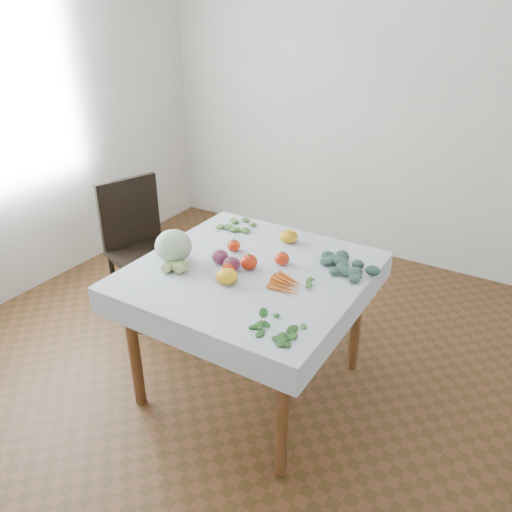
{
  "coord_description": "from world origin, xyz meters",
  "views": [
    {
      "loc": [
        1.19,
        -1.88,
        1.98
      ],
      "look_at": [
        0.02,
        0.03,
        0.82
      ],
      "focal_mm": 35.0,
      "sensor_mm": 36.0,
      "label": 1
    }
  ],
  "objects_px": {
    "table": "(250,286)",
    "cabbage": "(173,246)",
    "heirloom_back": "(289,236)",
    "chair": "(139,239)",
    "carrot_bunch": "(288,285)"
  },
  "relations": [
    {
      "from": "heirloom_back",
      "to": "cabbage",
      "type": "bearing_deg",
      "value": -127.92
    },
    {
      "from": "cabbage",
      "to": "carrot_bunch",
      "type": "distance_m",
      "value": 0.64
    },
    {
      "from": "table",
      "to": "carrot_bunch",
      "type": "bearing_deg",
      "value": -13.74
    },
    {
      "from": "heirloom_back",
      "to": "table",
      "type": "bearing_deg",
      "value": -92.41
    },
    {
      "from": "table",
      "to": "cabbage",
      "type": "distance_m",
      "value": 0.45
    },
    {
      "from": "chair",
      "to": "carrot_bunch",
      "type": "height_order",
      "value": "chair"
    },
    {
      "from": "chair",
      "to": "carrot_bunch",
      "type": "relative_size",
      "value": 5.38
    },
    {
      "from": "heirloom_back",
      "to": "carrot_bunch",
      "type": "height_order",
      "value": "heirloom_back"
    },
    {
      "from": "chair",
      "to": "cabbage",
      "type": "height_order",
      "value": "chair"
    },
    {
      "from": "chair",
      "to": "heirloom_back",
      "type": "xyz_separation_m",
      "value": [
        1.09,
        0.08,
        0.26
      ]
    },
    {
      "from": "cabbage",
      "to": "heirloom_back",
      "type": "xyz_separation_m",
      "value": [
        0.4,
        0.51,
        -0.05
      ]
    },
    {
      "from": "table",
      "to": "chair",
      "type": "xyz_separation_m",
      "value": [
        -1.08,
        0.3,
        -0.12
      ]
    },
    {
      "from": "cabbage",
      "to": "chair",
      "type": "bearing_deg",
      "value": 147.97
    },
    {
      "from": "table",
      "to": "carrot_bunch",
      "type": "height_order",
      "value": "carrot_bunch"
    },
    {
      "from": "cabbage",
      "to": "carrot_bunch",
      "type": "relative_size",
      "value": 1.1
    }
  ]
}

